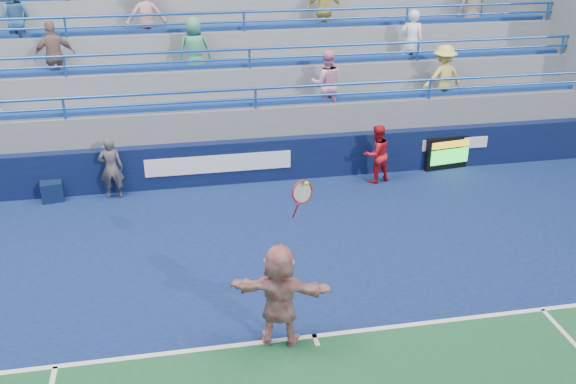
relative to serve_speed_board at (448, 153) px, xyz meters
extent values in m
plane|color=#333538|center=(-5.04, -6.34, -0.45)|extent=(120.00, 120.00, 0.00)
cube|color=#0E1C4A|center=(-5.04, -4.14, -0.44)|extent=(18.00, 8.40, 0.02)
cube|color=white|center=(-5.04, -6.34, -0.43)|extent=(11.00, 0.10, 0.01)
cube|color=white|center=(-5.04, -6.44, -0.43)|extent=(0.08, 0.30, 0.01)
cube|color=#0A113A|center=(-5.04, 0.16, 0.10)|extent=(18.00, 0.30, 1.10)
cube|color=white|center=(-6.04, 0.00, 0.15)|extent=(3.60, 0.02, 0.45)
cube|color=white|center=(0.16, 0.00, 0.25)|extent=(1.80, 0.02, 0.30)
cube|color=slate|center=(-5.04, 3.11, 0.10)|extent=(18.00, 5.60, 1.10)
cube|color=slate|center=(-5.04, 3.11, 0.47)|extent=(18.00, 5.60, 1.85)
cube|color=#163D97|center=(-5.04, 0.76, 1.45)|extent=(17.40, 0.45, 0.10)
cylinder|color=#2155B3|center=(-5.04, 0.36, 1.90)|extent=(18.00, 0.07, 0.07)
cube|color=slate|center=(-5.04, 3.61, 0.85)|extent=(18.00, 4.60, 2.60)
cube|color=#163D97|center=(-5.04, 1.76, 2.20)|extent=(17.40, 0.45, 0.10)
cylinder|color=#2155B3|center=(-5.04, 1.36, 2.65)|extent=(18.00, 0.07, 0.07)
cube|color=slate|center=(-5.04, 4.11, 1.22)|extent=(18.00, 3.60, 3.35)
cube|color=#163D97|center=(-5.04, 2.76, 2.95)|extent=(17.40, 0.45, 0.10)
cylinder|color=#2155B3|center=(-5.04, 2.36, 3.40)|extent=(18.00, 0.07, 0.07)
cube|color=slate|center=(-5.04, 4.61, 1.60)|extent=(18.00, 2.60, 4.10)
cube|color=slate|center=(-5.04, 5.11, 1.97)|extent=(18.00, 1.60, 4.85)
imported|color=#F4D75F|center=(-0.03, 0.76, 1.83)|extent=(1.19, 0.81, 1.70)
imported|color=#34609D|center=(-10.78, 2.76, 3.33)|extent=(0.92, 0.78, 1.70)
imported|color=white|center=(-0.59, 1.76, 2.58)|extent=(0.71, 0.57, 1.70)
imported|color=#42926C|center=(-6.38, 1.76, 2.58)|extent=(0.84, 0.55, 1.70)
imported|color=#826256|center=(-9.80, 1.76, 2.58)|extent=(1.07, 0.68, 1.70)
imported|color=#D2C151|center=(-2.77, 2.76, 3.33)|extent=(1.04, 0.55, 1.70)
imported|color=#F69FC5|center=(-3.16, 0.76, 1.83)|extent=(0.89, 0.73, 1.70)
imported|color=tan|center=(-7.56, 2.76, 3.33)|extent=(1.18, 0.78, 1.70)
imported|color=#8D795E|center=(1.55, 2.76, 3.33)|extent=(0.89, 0.64, 1.70)
cube|color=black|center=(0.00, 0.01, 0.00)|extent=(1.30, 0.31, 0.90)
cube|color=gold|center=(0.00, -0.07, 0.27)|extent=(1.10, 0.02, 0.18)
cube|color=#19E533|center=(0.00, -0.07, -0.07)|extent=(1.10, 0.02, 0.40)
cube|color=#0B1838|center=(-10.02, -0.09, -0.20)|extent=(0.56, 0.56, 0.49)
cube|color=#0B1838|center=(-10.02, 0.13, 0.23)|extent=(0.49, 0.13, 0.38)
imported|color=silver|center=(-5.62, -6.34, 0.44)|extent=(1.73, 0.97, 1.77)
torus|color=#A8141D|center=(-5.27, -6.34, 2.21)|extent=(0.37, 0.21, 0.36)
cylinder|color=#A8141D|center=(-5.37, -6.34, 1.91)|extent=(0.08, 0.20, 0.32)
sphere|color=yellow|center=(-5.22, -6.39, 2.36)|extent=(0.07, 0.07, 0.07)
imported|color=#131536|center=(-8.59, -0.20, 0.32)|extent=(0.56, 0.37, 1.54)
imported|color=red|center=(-2.14, -0.45, 0.30)|extent=(0.88, 0.78, 1.50)
camera|label=1|loc=(-7.04, -14.69, 6.18)|focal=40.00mm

